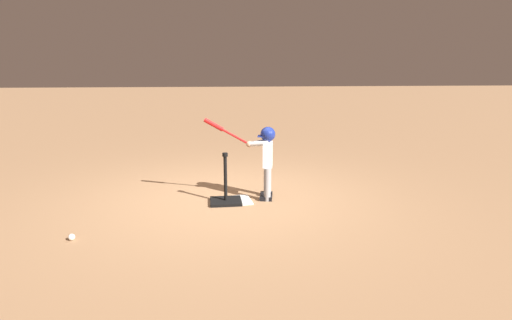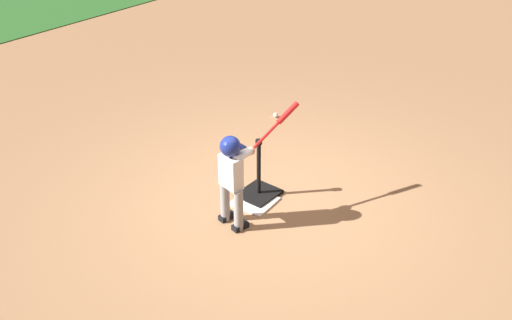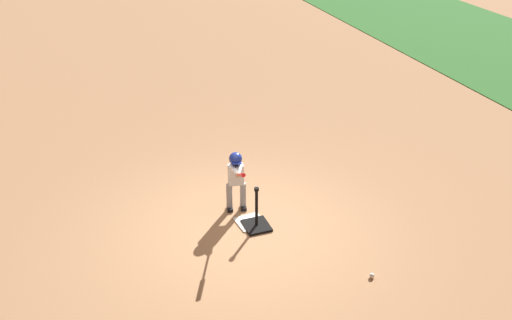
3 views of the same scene
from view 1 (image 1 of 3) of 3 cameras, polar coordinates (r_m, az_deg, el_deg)
ground_plane at (r=5.98m, az=-4.59°, el=-5.43°), size 90.00×90.00×0.00m
home_plate at (r=5.83m, az=-2.93°, el=-5.79°), size 0.48×0.48×0.02m
batting_tee at (r=5.75m, az=-4.34°, el=-5.16°), size 0.45×0.40×0.73m
batter_child at (r=5.79m, az=1.26°, el=0.96°), size 1.03×0.38×1.19m
baseball at (r=4.97m, az=-24.85°, el=-9.96°), size 0.07×0.07×0.07m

